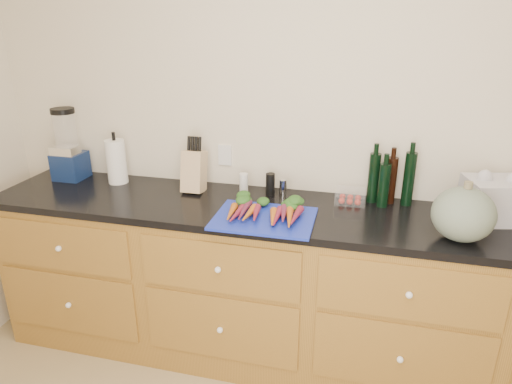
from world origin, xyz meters
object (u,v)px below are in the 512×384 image
(carrots, at_px, (266,209))
(paper_towel, at_px, (116,162))
(cutting_board, at_px, (264,219))
(tomato_box, at_px, (350,196))
(knife_block, at_px, (194,171))
(blender_appliance, at_px, (68,149))
(squash, at_px, (463,214))

(carrots, relative_size, paper_towel, 1.51)
(cutting_board, xyz_separation_m, tomato_box, (0.40, 0.33, 0.03))
(knife_block, bearing_deg, tomato_box, 1.95)
(blender_appliance, distance_m, knife_block, 0.83)
(paper_towel, xyz_separation_m, knife_block, (0.50, -0.02, -0.01))
(squash, distance_m, tomato_box, 0.60)
(squash, xyz_separation_m, tomato_box, (-0.51, 0.32, -0.09))
(paper_towel, relative_size, knife_block, 1.12)
(carrots, bearing_deg, squash, -2.28)
(cutting_board, xyz_separation_m, paper_towel, (-0.99, 0.32, 0.13))
(knife_block, bearing_deg, blender_appliance, 178.78)
(blender_appliance, xyz_separation_m, knife_block, (0.82, -0.02, -0.07))
(squash, height_order, knife_block, squash)
(tomato_box, bearing_deg, carrots, -144.53)
(cutting_board, distance_m, carrots, 0.05)
(knife_block, xyz_separation_m, tomato_box, (0.88, 0.03, -0.08))
(blender_appliance, relative_size, paper_towel, 1.66)
(blender_appliance, bearing_deg, carrots, -11.79)
(paper_towel, relative_size, tomato_box, 1.66)
(squash, xyz_separation_m, knife_block, (-1.39, 0.29, -0.01))
(paper_towel, bearing_deg, knife_block, -2.28)
(paper_towel, height_order, knife_block, paper_towel)
(squash, bearing_deg, paper_towel, 170.66)
(paper_towel, bearing_deg, squash, -9.34)
(squash, height_order, tomato_box, squash)
(carrots, relative_size, squash, 1.46)
(squash, distance_m, paper_towel, 1.92)
(carrots, xyz_separation_m, blender_appliance, (-1.31, 0.27, 0.15))
(paper_towel, bearing_deg, tomato_box, 0.41)
(blender_appliance, xyz_separation_m, tomato_box, (1.71, 0.01, -0.15))
(cutting_board, relative_size, carrots, 1.24)
(carrots, xyz_separation_m, squash, (0.91, -0.04, 0.09))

